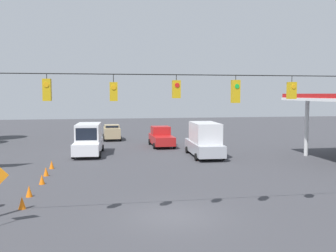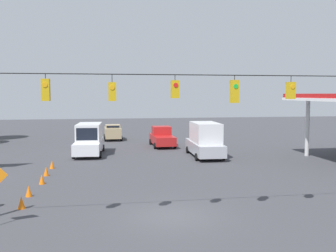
{
  "view_description": "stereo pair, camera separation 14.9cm",
  "coord_description": "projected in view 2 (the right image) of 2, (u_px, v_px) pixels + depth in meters",
  "views": [
    {
      "loc": [
        3.12,
        16.52,
        5.6
      ],
      "look_at": [
        -1.34,
        -9.05,
        3.39
      ],
      "focal_mm": 40.0,
      "sensor_mm": 36.0,
      "label": 1
    },
    {
      "loc": [
        2.97,
        16.54,
        5.6
      ],
      "look_at": [
        -1.34,
        -9.05,
        3.39
      ],
      "focal_mm": 40.0,
      "sensor_mm": 36.0,
      "label": 2
    }
  ],
  "objects": [
    {
      "name": "traffic_cone_fourth",
      "position": [
        46.0,
        171.0,
        25.69
      ],
      "size": [
        0.36,
        0.36,
        0.62
      ],
      "primitive_type": "cone",
      "color": "orange",
      "rests_on": "ground_plane"
    },
    {
      "name": "box_truck_white_withflow_far",
      "position": [
        89.0,
        139.0,
        34.76
      ],
      "size": [
        2.8,
        6.53,
        2.87
      ],
      "color": "silver",
      "rests_on": "ground_plane"
    },
    {
      "name": "ground_plane",
      "position": [
        172.0,
        216.0,
        17.22
      ],
      "size": [
        140.0,
        140.0,
        0.0
      ],
      "primitive_type": "plane",
      "color": "#3D3D42"
    },
    {
      "name": "box_truck_silver_oncoming_far",
      "position": [
        205.0,
        140.0,
        33.41
      ],
      "size": [
        2.7,
        6.47,
        3.09
      ],
      "color": "#A8AAB2",
      "rests_on": "ground_plane"
    },
    {
      "name": "pickup_truck_red_oncoming_deep",
      "position": [
        162.0,
        137.0,
        40.2
      ],
      "size": [
        2.37,
        5.21,
        2.12
      ],
      "color": "red",
      "rests_on": "ground_plane"
    },
    {
      "name": "traffic_cone_second",
      "position": [
        29.0,
        191.0,
        20.48
      ],
      "size": [
        0.36,
        0.36,
        0.62
      ],
      "primitive_type": "cone",
      "color": "orange",
      "rests_on": "ground_plane"
    },
    {
      "name": "overhead_signal_span",
      "position": [
        175.0,
        117.0,
        16.13
      ],
      "size": [
        20.12,
        0.38,
        7.07
      ],
      "color": "#4C473D",
      "rests_on": "ground_plane"
    },
    {
      "name": "traffic_cone_nearest",
      "position": [
        21.0,
        203.0,
        18.29
      ],
      "size": [
        0.36,
        0.36,
        0.62
      ],
      "primitive_type": "cone",
      "color": "orange",
      "rests_on": "ground_plane"
    },
    {
      "name": "traffic_cone_third",
      "position": [
        42.0,
        179.0,
        23.31
      ],
      "size": [
        0.36,
        0.36,
        0.62
      ],
      "primitive_type": "cone",
      "color": "orange",
      "rests_on": "ground_plane"
    },
    {
      "name": "sedan_tan_withflow_deep",
      "position": [
        113.0,
        132.0,
        45.76
      ],
      "size": [
        2.21,
        3.94,
        1.88
      ],
      "color": "tan",
      "rests_on": "ground_plane"
    },
    {
      "name": "traffic_cone_fifth",
      "position": [
        52.0,
        164.0,
        28.2
      ],
      "size": [
        0.36,
        0.36,
        0.62
      ],
      "primitive_type": "cone",
      "color": "orange",
      "rests_on": "ground_plane"
    }
  ]
}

